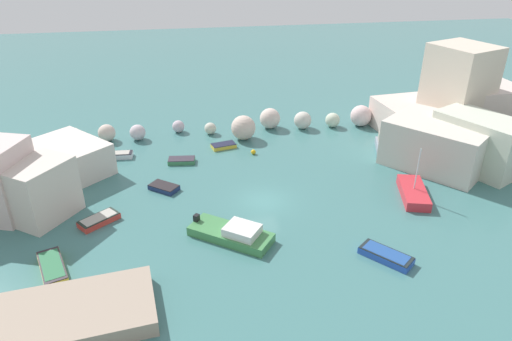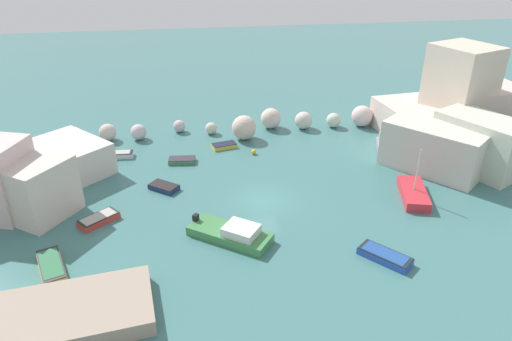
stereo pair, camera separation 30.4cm
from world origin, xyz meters
TOP-DOWN VIEW (x-y plane):
  - cove_water at (0.00, 0.00)m, footprint 160.00×160.00m
  - cliff_headland_right at (22.30, 8.14)m, footprint 20.75×18.12m
  - rock_breakwater at (1.27, 14.96)m, footprint 34.38×5.21m
  - stone_dock at (-13.64, -11.59)m, footprint 10.27×6.34m
  - channel_buoy at (0.68, 9.34)m, footprint 0.50×0.50m
  - moored_boat_0 at (-6.65, 8.60)m, footprint 2.74×1.57m
  - moored_boat_1 at (-15.65, -6.69)m, footprint 2.73×4.19m
  - moored_boat_2 at (-13.45, 10.87)m, footprint 3.96×1.38m
  - moored_boat_3 at (12.84, -1.46)m, footprint 3.29×5.42m
  - moored_boat_4 at (14.55, 8.02)m, footprint 3.22×4.53m
  - moored_boat_5 at (-3.23, -4.99)m, footprint 6.44×5.61m
  - moored_boat_6 at (-2.17, 11.47)m, footprint 2.73×1.83m
  - moored_boat_7 at (7.01, -9.11)m, footprint 3.47×3.73m
  - moored_boat_8 at (-13.34, -1.05)m, footprint 3.29×3.00m
  - moored_boat_9 at (-8.34, 3.42)m, footprint 2.87×2.69m

SIDE VIEW (x-z plane):
  - cove_water at x=0.00m, z-range 0.00..0.00m
  - moored_boat_6 at x=-2.17m, z-range 0.00..0.44m
  - moored_boat_9 at x=-8.34m, z-range 0.00..0.46m
  - moored_boat_0 at x=-6.65m, z-range 0.00..0.47m
  - channel_buoy at x=0.68m, z-range 0.00..0.50m
  - moored_boat_8 at x=-13.34m, z-range 0.01..0.55m
  - moored_boat_7 at x=7.01m, z-range 0.01..0.57m
  - moored_boat_2 at x=-13.45m, z-range 0.01..0.58m
  - moored_boat_1 at x=-15.65m, z-range 0.01..0.69m
  - moored_boat_3 at x=12.84m, z-range -1.85..2.70m
  - moored_boat_5 at x=-3.23m, z-range -0.17..1.18m
  - stone_dock at x=-13.64m, z-range 0.00..1.05m
  - moored_boat_4 at x=14.55m, z-range -0.21..1.35m
  - rock_breakwater at x=1.27m, z-range -0.24..2.43m
  - cliff_headland_right at x=22.30m, z-range -2.21..7.95m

